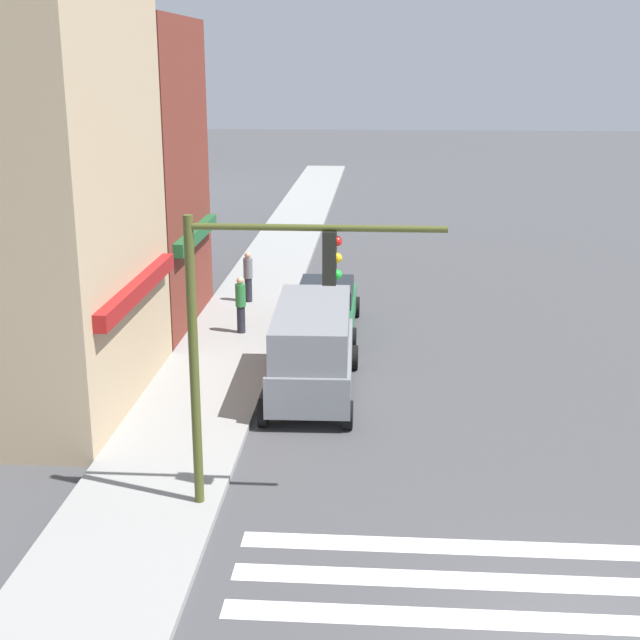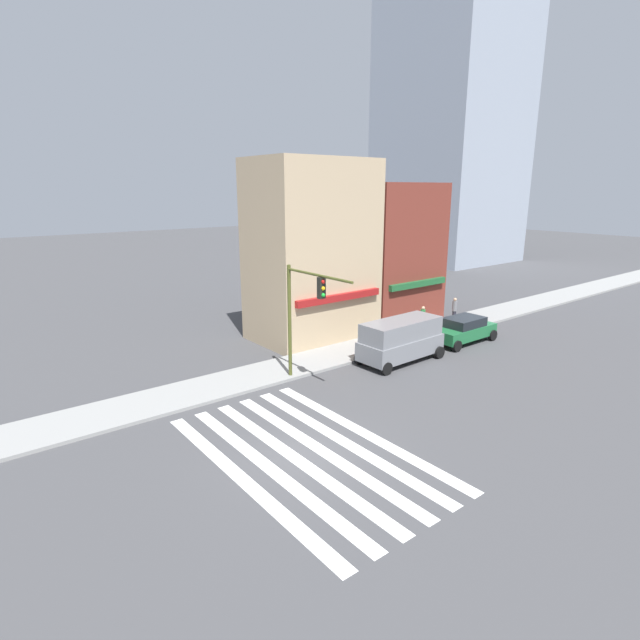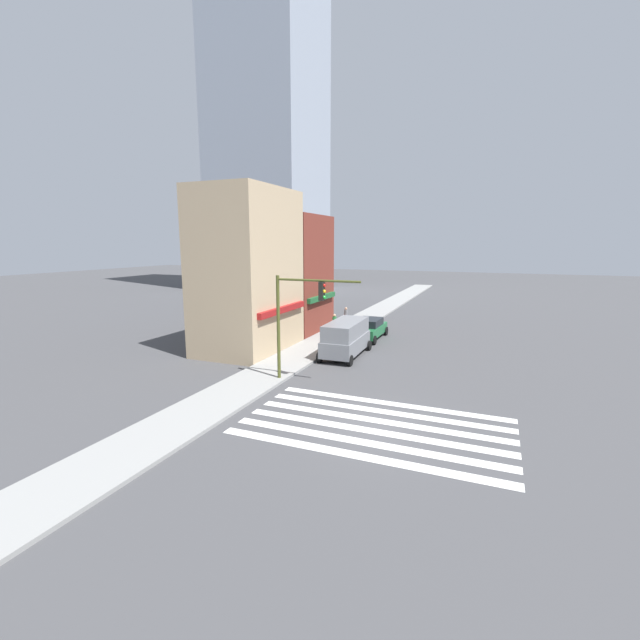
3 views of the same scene
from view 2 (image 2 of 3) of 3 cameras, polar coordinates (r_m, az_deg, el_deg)
The scene contains 10 objects.
ground_plane at distance 18.56m, azimuth -1.55°, elevation -14.93°, with size 200.00×200.00×0.00m, color #424244.
sidewalk_left at distance 24.37m, azimuth -12.23°, elevation -7.55°, with size 120.00×3.00×0.15m.
crosswalk_stripes at distance 18.56m, azimuth -1.55°, elevation -14.92°, with size 5.84×10.80×0.01m.
storefront_row at distance 32.85m, azimuth 3.24°, elevation 7.75°, with size 13.72×5.30×10.94m.
tower_distant at distance 72.07m, azimuth 15.60°, elevation 31.50°, with size 14.41×14.80×60.93m.
traffic_signal at distance 23.22m, azimuth -1.98°, elevation 1.66°, with size 0.32×4.63×5.71m.
van_grey at distance 27.47m, azimuth 9.24°, elevation -2.14°, with size 5.05×2.22×2.34m.
sedan_green at distance 31.80m, azimuth 16.09°, elevation -1.03°, with size 4.40×2.02×1.59m.
pedestrian_grey_coat at distance 35.68m, azimuth 15.11°, elevation 1.13°, with size 0.32×0.32×1.77m.
pedestrian_green_top at distance 32.68m, azimuth 11.65°, elevation 0.10°, with size 0.32×0.32×1.77m.
Camera 2 is at (-9.57, -12.96, 9.21)m, focal length 28.00 mm.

